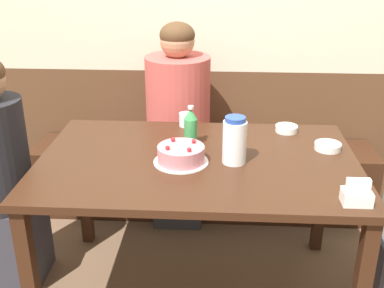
% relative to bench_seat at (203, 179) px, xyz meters
% --- Properties ---
extents(back_wall, '(4.80, 0.04, 2.50)m').
position_rel_bench_seat_xyz_m(back_wall, '(0.00, 0.22, 1.02)').
color(back_wall, brown).
rests_on(back_wall, ground_plane).
extents(bench_seat, '(2.18, 0.38, 0.46)m').
position_rel_bench_seat_xyz_m(bench_seat, '(0.00, 0.00, 0.00)').
color(bench_seat, '#381E11').
rests_on(bench_seat, ground_plane).
extents(dining_table, '(1.46, 0.95, 0.76)m').
position_rel_bench_seat_xyz_m(dining_table, '(0.00, -0.83, 0.45)').
color(dining_table, '#381E11').
rests_on(dining_table, ground_plane).
extents(birthday_cake, '(0.25, 0.25, 0.10)m').
position_rel_bench_seat_xyz_m(birthday_cake, '(-0.07, -0.88, 0.57)').
color(birthday_cake, white).
rests_on(birthday_cake, dining_table).
extents(water_pitcher, '(0.11, 0.11, 0.22)m').
position_rel_bench_seat_xyz_m(water_pitcher, '(0.17, -0.86, 0.64)').
color(water_pitcher, white).
rests_on(water_pitcher, dining_table).
extents(soju_bottle, '(0.06, 0.06, 0.20)m').
position_rel_bench_seat_xyz_m(soju_bottle, '(-0.04, -0.67, 0.63)').
color(soju_bottle, '#388E4C').
rests_on(soju_bottle, dining_table).
extents(napkin_holder, '(0.11, 0.08, 0.11)m').
position_rel_bench_seat_xyz_m(napkin_holder, '(0.62, -1.21, 0.57)').
color(napkin_holder, white).
rests_on(napkin_holder, dining_table).
extents(bowl_soup_white, '(0.13, 0.13, 0.03)m').
position_rel_bench_seat_xyz_m(bowl_soup_white, '(0.62, -0.69, 0.55)').
color(bowl_soup_white, white).
rests_on(bowl_soup_white, dining_table).
extents(bowl_rice_small, '(0.12, 0.12, 0.03)m').
position_rel_bench_seat_xyz_m(bowl_rice_small, '(0.45, -0.47, 0.55)').
color(bowl_rice_small, white).
rests_on(bowl_rice_small, dining_table).
extents(glass_water_tall, '(0.07, 0.07, 0.07)m').
position_rel_bench_seat_xyz_m(glass_water_tall, '(-0.08, -0.41, 0.57)').
color(glass_water_tall, silver).
rests_on(glass_water_tall, dining_table).
extents(person_teal_shirt, '(0.34, 0.32, 1.21)m').
position_rel_bench_seat_xyz_m(person_teal_shirt, '(-0.99, -0.76, 0.35)').
color(person_teal_shirt, '#33333D').
rests_on(person_teal_shirt, ground_plane).
extents(person_pale_blue_shirt, '(0.38, 0.38, 1.26)m').
position_rel_bench_seat_xyz_m(person_pale_blue_shirt, '(-0.15, -0.10, 0.41)').
color(person_pale_blue_shirt, '#33333D').
rests_on(person_pale_blue_shirt, ground_plane).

